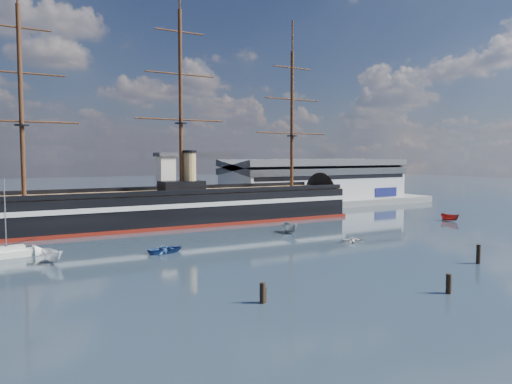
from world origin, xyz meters
TOP-DOWN VIEW (x-y plane):
  - ground at (0.00, 40.00)m, footprint 600.00×600.00m
  - quay at (10.00, 76.00)m, footprint 180.00×18.00m
  - warehouse at (58.00, 80.00)m, footprint 63.00×21.00m
  - quay_tower at (3.00, 73.00)m, footprint 5.00×5.00m
  - warship at (-1.95, 60.00)m, footprint 113.17×19.54m
  - sailboat at (-37.07, 38.57)m, footprint 8.15×3.13m
  - motorboat_a at (-32.12, 30.42)m, footprint 6.87×3.61m
  - motorboat_b at (-14.54, 28.86)m, footprint 1.70×3.84m
  - motorboat_c at (15.84, 35.77)m, footprint 6.74×3.44m
  - motorboat_e at (19.28, 19.85)m, footprint 2.04×2.94m
  - motorboat_f at (60.67, 30.13)m, footprint 5.97×2.70m
  - piling_near_left at (-16.13, -3.62)m, footprint 0.64×0.64m
  - piling_near_mid at (4.54, -11.96)m, footprint 0.64×0.64m
  - piling_near_right at (22.22, -3.81)m, footprint 0.64×0.64m

SIDE VIEW (x-z plane):
  - ground at x=0.00m, z-range 0.00..0.00m
  - quay at x=10.00m, z-range -1.00..1.00m
  - motorboat_a at x=-32.12m, z-range -1.31..1.31m
  - motorboat_b at x=-14.54m, z-range -0.88..0.88m
  - motorboat_c at x=15.84m, z-range -1.28..1.28m
  - motorboat_e at x=19.28m, z-range -0.64..0.64m
  - motorboat_f at x=60.67m, z-range -1.16..1.16m
  - piling_near_left at x=-16.13m, z-range -1.50..1.50m
  - piling_near_mid at x=4.54m, z-range -1.53..1.53m
  - piling_near_right at x=22.22m, z-range -1.81..1.81m
  - sailboat at x=-37.07m, z-range -5.55..7.18m
  - warship at x=-1.95m, z-range -22.93..31.01m
  - warehouse at x=58.00m, z-range 2.18..13.78m
  - quay_tower at x=3.00m, z-range 2.25..17.25m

